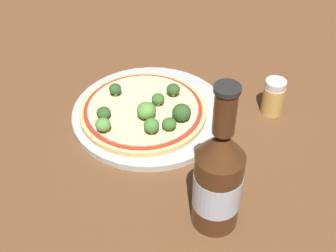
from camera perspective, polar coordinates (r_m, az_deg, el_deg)
name	(u,v)px	position (r m, az deg, el deg)	size (l,w,h in m)	color
ground_plane	(163,110)	(0.87, -0.56, 1.93)	(3.00, 3.00, 0.00)	brown
plate	(150,114)	(0.85, -2.20, 1.53)	(0.28, 0.28, 0.01)	#B2B7B2
pizza	(143,110)	(0.84, -3.05, 1.90)	(0.23, 0.23, 0.01)	tan
broccoli_floret_0	(173,89)	(0.85, 0.65, 4.50)	(0.02, 0.02, 0.02)	#89A866
broccoli_floret_1	(103,125)	(0.78, -7.93, 0.16)	(0.03, 0.03, 0.03)	#89A866
broccoli_floret_2	(182,112)	(0.80, 1.68, 1.66)	(0.03, 0.03, 0.03)	#89A866
broccoli_floret_3	(151,126)	(0.77, -2.03, 0.05)	(0.03, 0.03, 0.03)	#89A866
broccoli_floret_4	(115,89)	(0.86, -6.46, 4.50)	(0.02, 0.02, 0.03)	#89A866
broccoli_floret_5	(158,99)	(0.83, -1.21, 3.32)	(0.02, 0.02, 0.02)	#89A866
broccoli_floret_6	(146,110)	(0.80, -2.65, 1.92)	(0.03, 0.03, 0.03)	#89A866
broccoli_floret_7	(104,113)	(0.81, -7.85, 1.59)	(0.02, 0.02, 0.02)	#89A866
broccoli_floret_8	(169,124)	(0.78, 0.15, 0.26)	(0.02, 0.02, 0.02)	#89A866
beer_bottle	(218,178)	(0.63, 6.13, -6.36)	(0.07, 0.07, 0.24)	#472814
pepper_shaker	(273,97)	(0.87, 12.73, 3.47)	(0.04, 0.04, 0.07)	tan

